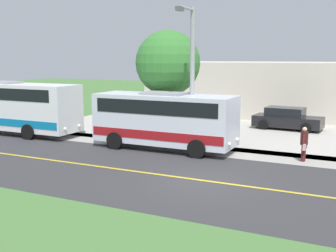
# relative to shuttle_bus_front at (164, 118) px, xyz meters

# --- Properties ---
(ground_plane) EXTENTS (120.00, 120.00, 0.00)m
(ground_plane) POSITION_rel_shuttle_bus_front_xyz_m (4.48, 3.83, -1.62)
(ground_plane) COLOR #477238
(road_surface) EXTENTS (8.00, 100.00, 0.01)m
(road_surface) POSITION_rel_shuttle_bus_front_xyz_m (4.48, 3.83, -1.62)
(road_surface) COLOR #333335
(road_surface) RESTS_ON ground
(sidewalk) EXTENTS (2.40, 100.00, 0.01)m
(sidewalk) POSITION_rel_shuttle_bus_front_xyz_m (-0.72, 3.83, -1.62)
(sidewalk) COLOR #9E9991
(sidewalk) RESTS_ON ground
(parking_lot_surface) EXTENTS (14.00, 36.00, 0.01)m
(parking_lot_surface) POSITION_rel_shuttle_bus_front_xyz_m (-7.92, 6.83, -1.62)
(parking_lot_surface) COLOR #B2ADA3
(parking_lot_surface) RESTS_ON ground
(road_centre_line) EXTENTS (0.16, 100.00, 0.00)m
(road_centre_line) POSITION_rel_shuttle_bus_front_xyz_m (4.48, 3.83, -1.62)
(road_centre_line) COLOR gold
(road_centre_line) RESTS_ON ground
(shuttle_bus_front) EXTENTS (2.62, 7.49, 2.96)m
(shuttle_bus_front) POSITION_rel_shuttle_bus_front_xyz_m (0.00, 0.00, 0.00)
(shuttle_bus_front) COLOR silver
(shuttle_bus_front) RESTS_ON ground
(pedestrian_with_bags) EXTENTS (0.72, 0.34, 1.59)m
(pedestrian_with_bags) POSITION_rel_shuttle_bus_front_xyz_m (-0.41, 6.92, -0.78)
(pedestrian_with_bags) COLOR #4C1919
(pedestrian_with_bags) RESTS_ON ground
(street_light_pole) EXTENTS (1.97, 0.24, 7.17)m
(street_light_pole) POSITION_rel_shuttle_bus_front_xyz_m (-0.38, 1.32, 2.36)
(street_light_pole) COLOR #9E9EA3
(street_light_pole) RESTS_ON ground
(parked_car_near) EXTENTS (2.26, 4.52, 1.45)m
(parked_car_near) POSITION_rel_shuttle_bus_front_xyz_m (-8.93, 4.69, -0.94)
(parked_car_near) COLOR black
(parked_car_near) RESTS_ON ground
(tree_curbside) EXTENTS (3.77, 3.77, 6.28)m
(tree_curbside) POSITION_rel_shuttle_bus_front_xyz_m (-2.92, -1.19, 2.75)
(tree_curbside) COLOR #4C3826
(tree_curbside) RESTS_ON ground
(commercial_building) EXTENTS (10.00, 21.42, 4.32)m
(commercial_building) POSITION_rel_shuttle_bus_front_xyz_m (-16.92, 2.98, 0.54)
(commercial_building) COLOR beige
(commercial_building) RESTS_ON ground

